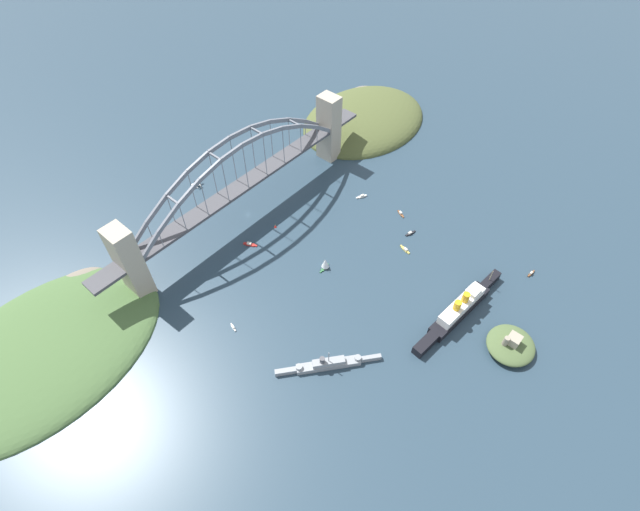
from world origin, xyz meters
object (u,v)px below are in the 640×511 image
(small_boat_4, at_px, (401,214))
(small_boat_6, at_px, (531,273))
(ocean_liner, at_px, (460,309))
(small_boat_5, at_px, (233,327))
(small_boat_2, at_px, (410,233))
(seaplane_taxiing_near_bridge, at_px, (197,184))
(small_boat_0, at_px, (405,249))
(small_boat_3, at_px, (250,244))
(harbor_arch_bridge, at_px, (243,184))
(naval_cruiser, at_px, (328,364))
(fort_island_mid_harbor, at_px, (511,345))
(small_boat_1, at_px, (325,263))
(channel_marker_buoy, at_px, (275,226))
(small_boat_7, at_px, (362,196))

(small_boat_4, height_order, small_boat_6, small_boat_6)
(ocean_liner, distance_m, small_boat_5, 156.52)
(small_boat_5, bearing_deg, small_boat_2, 164.74)
(small_boat_5, bearing_deg, seaplane_taxiing_near_bridge, -120.37)
(small_boat_0, relative_size, small_boat_3, 0.97)
(harbor_arch_bridge, relative_size, naval_cruiser, 4.89)
(fort_island_mid_harbor, distance_m, small_boat_3, 203.00)
(small_boat_6, bearing_deg, seaplane_taxiing_near_bridge, -69.64)
(ocean_liner, xyz_separation_m, fort_island_mid_harbor, (1.56, 39.35, -2.07))
(small_boat_0, bearing_deg, harbor_arch_bridge, -66.55)
(small_boat_0, distance_m, small_boat_3, 122.38)
(ocean_liner, relative_size, small_boat_1, 8.95)
(channel_marker_buoy, bearing_deg, small_boat_5, 27.57)
(seaplane_taxiing_near_bridge, bearing_deg, harbor_arch_bridge, 94.31)
(naval_cruiser, relative_size, seaplane_taxiing_near_bridge, 5.01)
(fort_island_mid_harbor, xyz_separation_m, small_boat_5, (109.28, -149.71, -3.49))
(small_boat_7, bearing_deg, small_boat_6, 95.87)
(small_boat_7, bearing_deg, seaplane_taxiing_near_bridge, -54.86)
(ocean_liner, xyz_separation_m, small_boat_1, (28.92, -97.61, -1.40))
(small_boat_0, relative_size, small_boat_2, 1.08)
(small_boat_3, bearing_deg, small_boat_5, 38.05)
(small_boat_4, relative_size, small_boat_5, 1.27)
(harbor_arch_bridge, height_order, seaplane_taxiing_near_bridge, harbor_arch_bridge)
(fort_island_mid_harbor, distance_m, small_boat_5, 185.39)
(naval_cruiser, bearing_deg, ocean_liner, 154.61)
(harbor_arch_bridge, xyz_separation_m, fort_island_mid_harbor, (-26.04, 223.76, -28.75))
(small_boat_4, bearing_deg, small_boat_1, -6.89)
(naval_cruiser, height_order, small_boat_3, naval_cruiser)
(harbor_arch_bridge, distance_m, small_boat_1, 91.23)
(small_boat_5, distance_m, small_boat_6, 222.72)
(naval_cruiser, height_order, small_boat_2, naval_cruiser)
(small_boat_7, bearing_deg, small_boat_2, 80.77)
(ocean_liner, xyz_separation_m, naval_cruiser, (90.42, -42.92, -3.34))
(seaplane_taxiing_near_bridge, height_order, small_boat_0, seaplane_taxiing_near_bridge)
(small_boat_1, xyz_separation_m, small_boat_2, (-71.81, 29.21, -4.16))
(small_boat_2, relative_size, small_boat_4, 1.11)
(small_boat_0, bearing_deg, channel_marker_buoy, -62.65)
(fort_island_mid_harbor, bearing_deg, ocean_liner, -92.28)
(channel_marker_buoy, bearing_deg, small_boat_0, 117.35)
(ocean_liner, xyz_separation_m, small_boat_4, (-56.68, -87.26, -5.59))
(ocean_liner, xyz_separation_m, small_boat_5, (110.85, -110.36, -5.56))
(seaplane_taxiing_near_bridge, distance_m, small_boat_2, 191.59)
(harbor_arch_bridge, relative_size, ocean_liner, 2.84)
(small_boat_7, bearing_deg, channel_marker_buoy, -22.46)
(small_boat_3, distance_m, channel_marker_buoy, 27.26)
(small_boat_5, height_order, channel_marker_buoy, channel_marker_buoy)
(seaplane_taxiing_near_bridge, bearing_deg, small_boat_4, 119.43)
(fort_island_mid_harbor, bearing_deg, small_boat_3, -76.07)
(seaplane_taxiing_near_bridge, height_order, small_boat_7, seaplane_taxiing_near_bridge)
(harbor_arch_bridge, relative_size, small_boat_3, 24.87)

